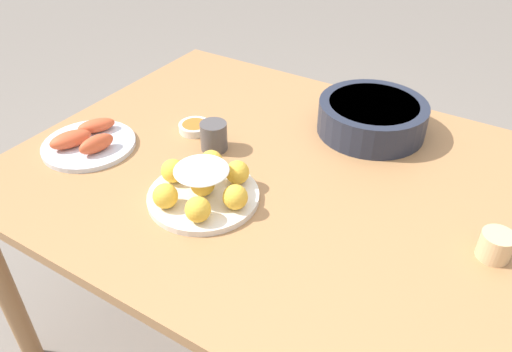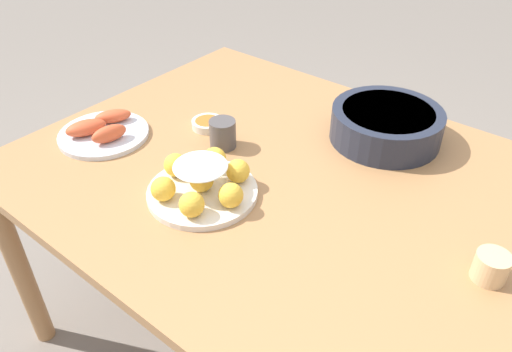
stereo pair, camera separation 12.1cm
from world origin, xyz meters
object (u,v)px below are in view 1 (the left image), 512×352
object	(u,v)px
serving_bowl	(372,116)
cup_far	(214,136)
cup_near	(495,246)
dining_table	(304,202)
sauce_bowl	(195,127)
cake_plate	(203,187)
seafood_platter	(88,141)

from	to	relation	value
serving_bowl	cup_far	bearing A→B (deg)	-136.45
cup_near	serving_bowl	bearing A→B (deg)	139.79
dining_table	serving_bowl	xyz separation A→B (m)	(0.05, 0.31, 0.12)
dining_table	cup_far	distance (m)	0.30
serving_bowl	sauce_bowl	distance (m)	0.51
dining_table	cup_far	size ratio (longest dim) A/B	19.06
cup_far	dining_table	bearing A→B (deg)	1.06
sauce_bowl	cup_near	world-z (taller)	cup_near
cake_plate	cup_far	size ratio (longest dim) A/B	3.37
serving_bowl	sauce_bowl	xyz separation A→B (m)	(-0.44, -0.27, -0.04)
dining_table	serving_bowl	size ratio (longest dim) A/B	4.94
serving_bowl	seafood_platter	bearing A→B (deg)	-142.04
sauce_bowl	cup_far	xyz separation A→B (m)	(0.10, -0.05, 0.03)
cup_far	cup_near	bearing A→B (deg)	-2.18
cake_plate	cup_near	world-z (taller)	cake_plate
cake_plate	sauce_bowl	bearing A→B (deg)	131.35
cake_plate	seafood_platter	xyz separation A→B (m)	(-0.41, 0.01, -0.02)
cake_plate	cup_near	xyz separation A→B (m)	(0.63, 0.17, -0.01)
serving_bowl	cup_near	world-z (taller)	serving_bowl
cup_near	seafood_platter	bearing A→B (deg)	-171.74
cup_near	dining_table	bearing A→B (deg)	175.82
cake_plate	cup_near	distance (m)	0.65
serving_bowl	cup_near	size ratio (longest dim) A/B	4.49
dining_table	sauce_bowl	world-z (taller)	sauce_bowl
cake_plate	cup_far	xyz separation A→B (m)	(-0.11, 0.19, 0.00)
sauce_bowl	cup_near	xyz separation A→B (m)	(0.84, -0.08, 0.02)
dining_table	cake_plate	size ratio (longest dim) A/B	5.65
serving_bowl	cup_far	size ratio (longest dim) A/B	3.86
serving_bowl	seafood_platter	xyz separation A→B (m)	(-0.63, -0.50, -0.03)
seafood_platter	cup_near	xyz separation A→B (m)	(1.04, 0.15, 0.01)
cake_plate	seafood_platter	distance (m)	0.41
dining_table	sauce_bowl	size ratio (longest dim) A/B	16.32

